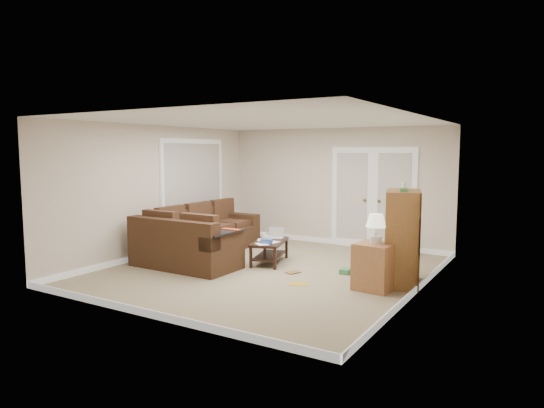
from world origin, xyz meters
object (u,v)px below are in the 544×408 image
Objects in this scene: sectional_sofa at (199,240)px; side_cabinet at (375,262)px; coffee_table at (270,251)px; tv_armoire at (402,237)px.

side_cabinet is (3.54, -0.29, 0.06)m from sectional_sofa.
side_cabinet is (2.19, -0.65, 0.18)m from coffee_table.
tv_armoire is 1.38× the size of side_cabinet.
sectional_sofa is 2.57× the size of side_cabinet.
coffee_table is at bearing 169.32° from side_cabinet.
tv_armoire is at bearing 3.57° from sectional_sofa.
side_cabinet is (-0.24, -0.50, -0.32)m from tv_armoire.
sectional_sofa reaches higher than coffee_table.
tv_armoire is 0.64m from side_cabinet.
tv_armoire is at bearing -20.48° from coffee_table.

